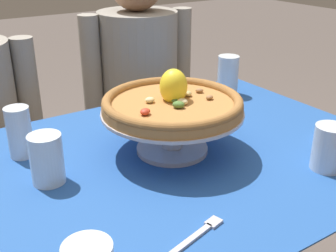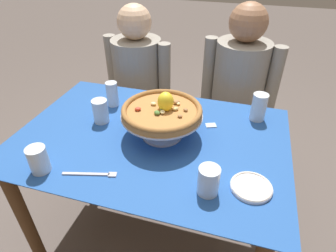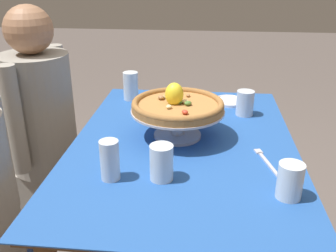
{
  "view_description": "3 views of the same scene",
  "coord_description": "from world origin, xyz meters",
  "px_view_note": "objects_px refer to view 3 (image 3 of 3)",
  "views": [
    {
      "loc": [
        -0.51,
        -0.8,
        1.27
      ],
      "look_at": [
        0.05,
        0.05,
        0.82
      ],
      "focal_mm": 45.26,
      "sensor_mm": 36.0,
      "label": 1
    },
    {
      "loc": [
        0.37,
        -0.97,
        1.54
      ],
      "look_at": [
        0.08,
        0.01,
        0.83
      ],
      "focal_mm": 30.1,
      "sensor_mm": 36.0,
      "label": 2
    },
    {
      "loc": [
        -1.32,
        -0.07,
        1.41
      ],
      "look_at": [
        0.07,
        0.07,
        0.79
      ],
      "focal_mm": 40.89,
      "sensor_mm": 36.0,
      "label": 3
    }
  ],
  "objects_px": {
    "water_glass_front_right": "(245,104)",
    "side_plate": "(229,101)",
    "diner_right": "(44,136)",
    "water_glass_side_left": "(162,165)",
    "water_glass_front_left": "(290,183)",
    "sugar_packet": "(150,115)",
    "water_glass_back_right": "(131,88)",
    "pizza_stand": "(178,118)",
    "dinner_fork": "(267,162)",
    "water_glass_back_left": "(110,163)",
    "pizza": "(177,104)"
  },
  "relations": [
    {
      "from": "diner_right",
      "to": "water_glass_front_right",
      "type": "bearing_deg",
      "value": -91.91
    },
    {
      "from": "water_glass_back_right",
      "to": "dinner_fork",
      "type": "distance_m",
      "value": 0.84
    },
    {
      "from": "side_plate",
      "to": "sugar_packet",
      "type": "height_order",
      "value": "side_plate"
    },
    {
      "from": "pizza",
      "to": "water_glass_back_left",
      "type": "bearing_deg",
      "value": 151.1
    },
    {
      "from": "sugar_packet",
      "to": "diner_right",
      "type": "relative_size",
      "value": 0.04
    },
    {
      "from": "water_glass_side_left",
      "to": "sugar_packet",
      "type": "bearing_deg",
      "value": 12.17
    },
    {
      "from": "water_glass_side_left",
      "to": "side_plate",
      "type": "distance_m",
      "value": 0.78
    },
    {
      "from": "water_glass_back_left",
      "to": "water_glass_front_left",
      "type": "bearing_deg",
      "value": -95.21
    },
    {
      "from": "side_plate",
      "to": "water_glass_front_left",
      "type": "bearing_deg",
      "value": -170.31
    },
    {
      "from": "water_glass_front_left",
      "to": "water_glass_back_left",
      "type": "distance_m",
      "value": 0.55
    },
    {
      "from": "water_glass_front_left",
      "to": "water_glass_side_left",
      "type": "xyz_separation_m",
      "value": [
        0.06,
        0.38,
        0.0
      ]
    },
    {
      "from": "pizza",
      "to": "dinner_fork",
      "type": "bearing_deg",
      "value": -119.22
    },
    {
      "from": "water_glass_front_right",
      "to": "dinner_fork",
      "type": "distance_m",
      "value": 0.45
    },
    {
      "from": "water_glass_back_left",
      "to": "water_glass_side_left",
      "type": "xyz_separation_m",
      "value": [
        0.01,
        -0.16,
        -0.01
      ]
    },
    {
      "from": "water_glass_back_left",
      "to": "water_glass_back_right",
      "type": "bearing_deg",
      "value": 5.88
    },
    {
      "from": "water_glass_front_right",
      "to": "water_glass_side_left",
      "type": "relative_size",
      "value": 0.95
    },
    {
      "from": "pizza_stand",
      "to": "water_glass_back_right",
      "type": "bearing_deg",
      "value": 32.61
    },
    {
      "from": "side_plate",
      "to": "dinner_fork",
      "type": "bearing_deg",
      "value": -170.22
    },
    {
      "from": "water_glass_front_right",
      "to": "side_plate",
      "type": "relative_size",
      "value": 0.73
    },
    {
      "from": "pizza",
      "to": "water_glass_front_right",
      "type": "height_order",
      "value": "pizza"
    },
    {
      "from": "pizza_stand",
      "to": "water_glass_back_right",
      "type": "height_order",
      "value": "water_glass_back_right"
    },
    {
      "from": "water_glass_front_right",
      "to": "water_glass_side_left",
      "type": "bearing_deg",
      "value": 152.19
    },
    {
      "from": "sugar_packet",
      "to": "water_glass_front_left",
      "type": "bearing_deg",
      "value": -139.91
    },
    {
      "from": "pizza_stand",
      "to": "sugar_packet",
      "type": "xyz_separation_m",
      "value": [
        0.2,
        0.14,
        -0.07
      ]
    },
    {
      "from": "dinner_fork",
      "to": "sugar_packet",
      "type": "distance_m",
      "value": 0.6
    },
    {
      "from": "pizza",
      "to": "water_glass_back_right",
      "type": "distance_m",
      "value": 0.5
    },
    {
      "from": "water_glass_back_right",
      "to": "dinner_fork",
      "type": "xyz_separation_m",
      "value": [
        -0.6,
        -0.59,
        -0.06
      ]
    },
    {
      "from": "water_glass_front_right",
      "to": "side_plate",
      "type": "distance_m",
      "value": 0.17
    },
    {
      "from": "water_glass_back_right",
      "to": "water_glass_side_left",
      "type": "relative_size",
      "value": 1.18
    },
    {
      "from": "water_glass_back_right",
      "to": "sugar_packet",
      "type": "bearing_deg",
      "value": -149.06
    },
    {
      "from": "water_glass_back_right",
      "to": "water_glass_back_left",
      "type": "distance_m",
      "value": 0.76
    },
    {
      "from": "pizza_stand",
      "to": "water_glass_front_right",
      "type": "height_order",
      "value": "pizza_stand"
    },
    {
      "from": "water_glass_back_right",
      "to": "water_glass_front_right",
      "type": "xyz_separation_m",
      "value": [
        -0.15,
        -0.55,
        -0.01
      ]
    },
    {
      "from": "dinner_fork",
      "to": "water_glass_back_left",
      "type": "bearing_deg",
      "value": 106.96
    },
    {
      "from": "pizza",
      "to": "water_glass_side_left",
      "type": "xyz_separation_m",
      "value": [
        -0.32,
        0.02,
        -0.09
      ]
    },
    {
      "from": "water_glass_front_left",
      "to": "water_glass_back_left",
      "type": "relative_size",
      "value": 0.83
    },
    {
      "from": "water_glass_back_right",
      "to": "dinner_fork",
      "type": "relative_size",
      "value": 0.66
    },
    {
      "from": "water_glass_back_left",
      "to": "water_glass_side_left",
      "type": "bearing_deg",
      "value": -84.76
    },
    {
      "from": "diner_right",
      "to": "water_glass_back_right",
      "type": "bearing_deg",
      "value": -74.31
    },
    {
      "from": "side_plate",
      "to": "water_glass_side_left",
      "type": "bearing_deg",
      "value": 161.4
    },
    {
      "from": "dinner_fork",
      "to": "sugar_packet",
      "type": "relative_size",
      "value": 4.21
    },
    {
      "from": "pizza",
      "to": "water_glass_side_left",
      "type": "height_order",
      "value": "pizza"
    },
    {
      "from": "pizza_stand",
      "to": "water_glass_front_right",
      "type": "bearing_deg",
      "value": -47.22
    },
    {
      "from": "sugar_packet",
      "to": "water_glass_side_left",
      "type": "bearing_deg",
      "value": -167.83
    },
    {
      "from": "side_plate",
      "to": "water_glass_front_right",
      "type": "bearing_deg",
      "value": -158.3
    },
    {
      "from": "pizza",
      "to": "diner_right",
      "type": "xyz_separation_m",
      "value": [
        0.29,
        0.69,
        -0.3
      ]
    },
    {
      "from": "water_glass_front_left",
      "to": "dinner_fork",
      "type": "height_order",
      "value": "water_glass_front_left"
    },
    {
      "from": "water_glass_back_right",
      "to": "water_glass_side_left",
      "type": "height_order",
      "value": "water_glass_back_right"
    },
    {
      "from": "water_glass_back_right",
      "to": "water_glass_front_right",
      "type": "height_order",
      "value": "water_glass_back_right"
    },
    {
      "from": "pizza_stand",
      "to": "water_glass_front_left",
      "type": "relative_size",
      "value": 3.3
    }
  ]
}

